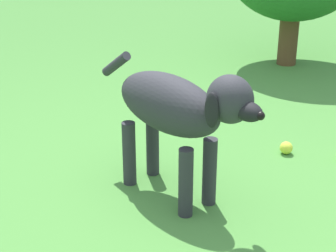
# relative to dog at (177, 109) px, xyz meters

# --- Properties ---
(ground) EXTENTS (14.00, 14.00, 0.00)m
(ground) POSITION_rel_dog_xyz_m (0.02, -0.22, -0.42)
(ground) COLOR #478438
(dog) EXTENTS (0.80, 0.57, 0.63)m
(dog) POSITION_rel_dog_xyz_m (0.00, 0.00, 0.00)
(dog) COLOR #2D2D33
(dog) RESTS_ON ground
(tennis_ball_0) EXTENTS (0.07, 0.07, 0.07)m
(tennis_ball_0) POSITION_rel_dog_xyz_m (0.45, 0.55, -0.38)
(tennis_ball_0) COLOR #D0DB3F
(tennis_ball_0) RESTS_ON ground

